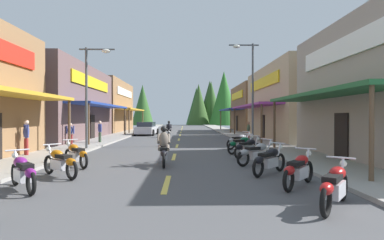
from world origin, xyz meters
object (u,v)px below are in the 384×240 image
object	(u,v)px
pedestrian_browsing	(26,135)
motorcycle_parked_left_3	(76,154)
pedestrian_by_shop	(248,130)
motorcycle_parked_right_3	(257,153)
motorcycle_parked_right_5	(242,144)
motorcycle_parked_right_0	(335,186)
streetlamp_left	(92,83)
streetlamp_right	(249,80)
motorcycle_parked_right_4	(248,147)
pedestrian_waiting	(100,131)
parked_car_curbside	(147,129)
motorcycle_parked_left_2	(60,162)
rider_cruising_lead	(164,149)
motorcycle_parked_right_6	(240,141)
pedestrian_strolling	(70,133)
motorcycle_parked_right_1	(299,169)
rider_cruising_trailing	(169,130)
motorcycle_parked_right_2	(269,160)
motorcycle_parked_left_1	(23,172)

from	to	relation	value
pedestrian_browsing	motorcycle_parked_left_3	bearing A→B (deg)	-83.83
pedestrian_by_shop	pedestrian_browsing	distance (m)	15.65
motorcycle_parked_right_3	motorcycle_parked_right_5	size ratio (longest dim) A/B	1.06
motorcycle_parked_right_0	motorcycle_parked_right_5	xyz separation A→B (m)	(-0.16, 9.71, 0.00)
streetlamp_left	streetlamp_right	distance (m)	10.22
pedestrian_by_shop	pedestrian_browsing	world-z (taller)	pedestrian_browsing
motorcycle_parked_right_4	pedestrian_waiting	size ratio (longest dim) A/B	1.00
motorcycle_parked_right_0	parked_car_curbside	bearing A→B (deg)	54.03
motorcycle_parked_right_5	motorcycle_parked_left_3	distance (m)	8.30
motorcycle_parked_left_3	pedestrian_waiting	bearing A→B (deg)	-30.91
motorcycle_parked_right_4	motorcycle_parked_left_2	size ratio (longest dim) A/B	0.99
streetlamp_left	motorcycle_parked_right_5	bearing A→B (deg)	-11.92
streetlamp_right	rider_cruising_lead	xyz separation A→B (m)	(-5.20, -8.68, -3.78)
pedestrian_waiting	motorcycle_parked_right_3	bearing A→B (deg)	-82.63
streetlamp_left	motorcycle_parked_right_3	size ratio (longest dim) A/B	3.15
motorcycle_parked_right_6	pedestrian_strolling	xyz separation A→B (m)	(-10.90, 2.13, 0.40)
motorcycle_parked_right_1	rider_cruising_trailing	world-z (taller)	rider_cruising_trailing
motorcycle_parked_right_2	motorcycle_parked_right_5	xyz separation A→B (m)	(0.16, 5.84, 0.00)
motorcycle_parked_right_4	motorcycle_parked_right_6	xyz separation A→B (m)	(0.30, 3.91, 0.00)
motorcycle_parked_left_1	rider_cruising_trailing	xyz separation A→B (m)	(2.72, 20.74, 0.17)
motorcycle_parked_right_6	motorcycle_parked_left_3	distance (m)	9.87
motorcycle_parked_right_6	motorcycle_parked_left_1	bearing A→B (deg)	-160.51
motorcycle_parked_right_2	pedestrian_by_shop	bearing A→B (deg)	34.95
parked_car_curbside	streetlamp_right	bearing A→B (deg)	-140.75
rider_cruising_trailing	motorcycle_parked_left_2	bearing A→B (deg)	170.53
motorcycle_parked_left_3	motorcycle_parked_left_1	bearing A→B (deg)	138.10
motorcycle_parked_right_5	motorcycle_parked_left_2	world-z (taller)	same
motorcycle_parked_right_5	motorcycle_parked_left_1	xyz separation A→B (m)	(-7.23, -7.94, 0.00)
motorcycle_parked_right_4	motorcycle_parked_left_2	bearing A→B (deg)	170.78
streetlamp_left	motorcycle_parked_left_2	bearing A→B (deg)	-80.06
motorcycle_parked_right_1	motorcycle_parked_left_3	bearing A→B (deg)	104.20
motorcycle_parked_right_4	rider_cruising_trailing	world-z (taller)	rider_cruising_trailing
motorcycle_parked_right_5	rider_cruising_trailing	size ratio (longest dim) A/B	0.83
parked_car_curbside	pedestrian_strolling	bearing A→B (deg)	167.51
motorcycle_parked_left_1	pedestrian_browsing	size ratio (longest dim) A/B	0.93
motorcycle_parked_right_4	rider_cruising_trailing	distance (m)	15.11
motorcycle_parked_right_2	motorcycle_parked_left_2	bearing A→B (deg)	136.61
motorcycle_parked_right_0	motorcycle_parked_left_3	world-z (taller)	same
motorcycle_parked_right_0	motorcycle_parked_right_6	xyz separation A→B (m)	(0.14, 11.99, 0.00)
parked_car_curbside	motorcycle_parked_right_1	bearing A→B (deg)	-159.89
motorcycle_parked_right_5	parked_car_curbside	size ratio (longest dim) A/B	0.40
motorcycle_parked_right_4	motorcycle_parked_right_5	xyz separation A→B (m)	(0.00, 1.62, 0.00)
motorcycle_parked_left_2	rider_cruising_trailing	world-z (taller)	rider_cruising_trailing
motorcycle_parked_right_0	parked_car_curbside	distance (m)	27.29
motorcycle_parked_right_1	motorcycle_parked_left_3	xyz separation A→B (m)	(-7.33, 3.60, 0.00)
rider_cruising_trailing	pedestrian_strolling	bearing A→B (deg)	141.93
motorcycle_parked_right_0	pedestrian_by_shop	world-z (taller)	pedestrian_by_shop
motorcycle_parked_right_4	rider_cruising_lead	world-z (taller)	rider_cruising_lead
motorcycle_parked_right_0	motorcycle_parked_right_4	xyz separation A→B (m)	(-0.16, 8.08, 0.00)
motorcycle_parked_left_1	motorcycle_parked_left_3	world-z (taller)	same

